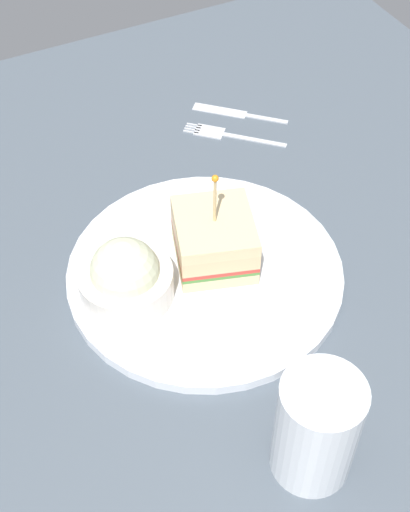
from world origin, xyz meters
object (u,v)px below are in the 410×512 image
(drink_glass, at_px, (316,433))
(fork, at_px, (223,134))
(coleslaw_bowl, at_px, (125,277))
(knife, at_px, (235,113))
(plate, at_px, (205,273))
(sandwich_half_center, at_px, (214,239))

(drink_glass, relative_size, fork, 1.06)
(coleslaw_bowl, height_order, knife, coleslaw_bowl)
(plate, distance_m, fork, 0.23)
(sandwich_half_center, relative_size, drink_glass, 1.03)
(sandwich_half_center, xyz_separation_m, knife, (0.22, -0.14, -0.04))
(plate, distance_m, coleslaw_bowl, 0.09)
(plate, bearing_deg, coleslaw_bowl, 86.20)
(sandwich_half_center, bearing_deg, knife, -32.77)
(coleslaw_bowl, bearing_deg, fork, -47.06)
(coleslaw_bowl, distance_m, drink_glass, 0.24)
(fork, bearing_deg, drink_glass, 162.06)
(plate, height_order, sandwich_half_center, sandwich_half_center)
(fork, relative_size, knife, 1.05)
(sandwich_half_center, distance_m, coleslaw_bowl, 0.10)
(knife, bearing_deg, fork, 133.52)
(coleslaw_bowl, height_order, fork, coleslaw_bowl)
(plate, relative_size, coleslaw_bowl, 3.03)
(drink_glass, bearing_deg, fork, -17.94)
(fork, bearing_deg, coleslaw_bowl, 132.94)
(drink_glass, bearing_deg, sandwich_half_center, -6.84)
(sandwich_half_center, distance_m, fork, 0.22)
(drink_glass, distance_m, knife, 0.49)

